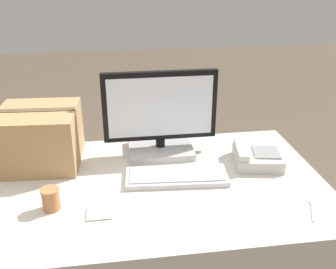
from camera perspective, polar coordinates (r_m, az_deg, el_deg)
The scene contains 8 objects.
office_desk at distance 1.87m, azimuth -7.64°, elevation -16.84°, with size 1.80×0.90×0.72m.
monitor at distance 1.84m, azimuth -1.14°, elevation 2.23°, with size 0.53×0.25×0.40m.
keyboard at distance 1.68m, azimuth 1.26°, elevation -6.09°, with size 0.44×0.20×0.03m.
desk_phone at distance 1.84m, azimuth 12.65°, elevation -3.18°, with size 0.24×0.25×0.08m.
paper_cup_right at distance 1.54m, azimuth -16.62°, elevation -8.95°, with size 0.07×0.07×0.09m.
spoon at distance 1.60m, azimuth 20.17°, elevation -9.84°, with size 0.07×0.14×0.00m.
cardboard_box at distance 1.86m, azimuth -18.13°, elevation -0.31°, with size 0.36×0.36×0.26m.
sticky_note_pad at distance 1.50m, azimuth -9.90°, elevation -11.07°, with size 0.09×0.09×0.01m.
Camera 1 is at (0.03, -1.41, 1.58)m, focal length 42.00 mm.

